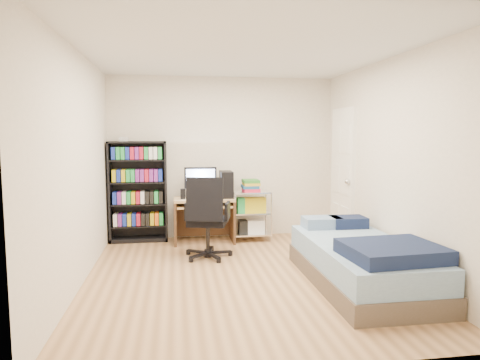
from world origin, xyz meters
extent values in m
cube|color=tan|center=(0.00, 0.00, -0.02)|extent=(3.50, 4.00, 0.04)
cube|color=silver|center=(0.00, 0.00, 2.52)|extent=(3.50, 4.00, 0.04)
cube|color=beige|center=(0.00, 2.02, 1.25)|extent=(3.50, 0.04, 2.50)
cube|color=beige|center=(0.00, -2.02, 1.25)|extent=(3.50, 0.04, 2.50)
cube|color=beige|center=(-1.77, 0.00, 1.25)|extent=(0.04, 4.00, 2.50)
cube|color=beige|center=(1.77, 0.00, 1.25)|extent=(0.04, 4.00, 2.50)
cube|color=black|center=(-1.30, 1.84, 0.76)|extent=(0.85, 0.28, 1.51)
cube|color=black|center=(-1.30, 1.84, 0.24)|extent=(0.79, 0.26, 0.02)
cube|color=#AE1733|center=(-1.30, 1.83, 0.35)|extent=(0.74, 0.23, 0.18)
cube|color=black|center=(-1.30, 1.84, 0.57)|extent=(0.79, 0.26, 0.02)
cube|color=#162B9B|center=(-1.30, 1.83, 0.68)|extent=(0.74, 0.23, 0.18)
cube|color=black|center=(-1.30, 1.84, 0.90)|extent=(0.79, 0.26, 0.02)
cube|color=gold|center=(-1.30, 1.83, 1.01)|extent=(0.74, 0.23, 0.18)
cube|color=black|center=(-1.30, 1.84, 1.23)|extent=(0.79, 0.26, 0.02)
cube|color=green|center=(-1.30, 1.83, 1.34)|extent=(0.74, 0.23, 0.18)
cube|color=silver|center=(-1.48, 1.84, 1.54)|extent=(0.13, 0.12, 0.06)
cube|color=tan|center=(-0.32, 1.62, 0.65)|extent=(0.89, 0.49, 0.04)
cube|color=#362A1D|center=(-0.75, 1.62, 0.32)|extent=(0.04, 0.49, 0.63)
cube|color=#362A1D|center=(0.11, 1.62, 0.32)|extent=(0.04, 0.49, 0.63)
cube|color=#362A1D|center=(-0.32, 1.85, 0.34)|extent=(0.86, 0.03, 0.58)
cube|color=tan|center=(-0.32, 1.55, 0.56)|extent=(0.80, 0.40, 0.02)
cube|color=black|center=(-0.32, 1.53, 0.59)|extent=(0.39, 0.13, 0.02)
cube|color=black|center=(-0.37, 1.72, 0.96)|extent=(0.48, 0.04, 0.32)
cube|color=silver|center=(-0.37, 1.69, 0.96)|extent=(0.43, 0.01, 0.27)
cube|color=black|center=(0.02, 1.66, 0.87)|extent=(0.18, 0.38, 0.39)
cube|color=black|center=(-0.64, 1.57, 0.75)|extent=(0.07, 0.07, 0.15)
cube|color=black|center=(-0.17, 1.53, 0.75)|extent=(0.07, 0.07, 0.15)
cylinder|color=black|center=(-0.33, 0.82, 0.27)|extent=(0.05, 0.05, 0.38)
cube|color=black|center=(-0.33, 0.82, 0.48)|extent=(0.58, 0.58, 0.08)
cube|color=black|center=(-0.38, 0.61, 0.80)|extent=(0.48, 0.25, 0.56)
cube|color=black|center=(-0.58, 0.89, 0.62)|extent=(0.11, 0.30, 0.22)
cube|color=black|center=(-0.08, 0.76, 0.62)|extent=(0.11, 0.30, 0.22)
cylinder|color=white|center=(0.12, 1.45, 0.38)|extent=(0.03, 0.03, 0.76)
cylinder|color=white|center=(0.67, 1.45, 0.38)|extent=(0.03, 0.03, 0.76)
cylinder|color=white|center=(0.12, 1.84, 0.38)|extent=(0.03, 0.03, 0.76)
cylinder|color=white|center=(0.67, 1.84, 0.38)|extent=(0.03, 0.03, 0.76)
cube|color=white|center=(0.40, 1.64, 0.11)|extent=(0.55, 0.39, 0.02)
cube|color=white|center=(0.40, 1.64, 0.43)|extent=(0.55, 0.39, 0.02)
cube|color=white|center=(0.40, 1.64, 0.75)|extent=(0.55, 0.39, 0.02)
cube|color=red|center=(0.40, 1.64, 0.85)|extent=(0.24, 0.30, 0.17)
cube|color=brown|center=(1.22, -0.46, 0.10)|extent=(1.02, 2.04, 0.20)
cube|color=#8AADCE|center=(1.22, -0.46, 0.33)|extent=(0.98, 2.00, 0.25)
cube|color=#131C3B|center=(1.27, -1.02, 0.51)|extent=(0.92, 0.77, 0.14)
cube|color=#97B7D6|center=(1.07, 0.36, 0.52)|extent=(0.46, 0.31, 0.13)
cube|color=#131C3B|center=(1.40, 0.34, 0.52)|extent=(0.43, 0.31, 0.13)
cube|color=#3A2012|center=(1.22, -0.51, 0.46)|extent=(0.29, 0.22, 0.02)
cube|color=white|center=(1.73, 1.35, 1.00)|extent=(0.05, 0.80, 2.00)
sphere|color=silver|center=(1.67, 1.03, 0.95)|extent=(0.08, 0.08, 0.08)
camera|label=1|loc=(-0.73, -4.69, 1.60)|focal=32.00mm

